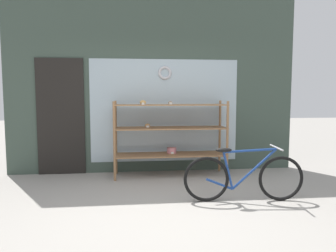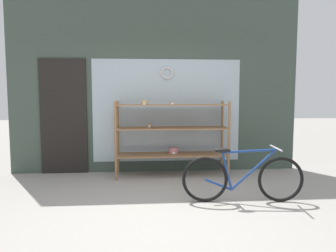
# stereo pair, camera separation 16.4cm
# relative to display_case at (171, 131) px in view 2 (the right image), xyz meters

# --- Properties ---
(ground_plane) EXTENTS (30.00, 30.00, 0.00)m
(ground_plane) POSITION_rel_display_case_xyz_m (-0.25, -1.86, -0.81)
(ground_plane) COLOR gray
(storefront_facade) EXTENTS (5.35, 0.13, 3.47)m
(storefront_facade) POSITION_rel_display_case_xyz_m (-0.30, 0.40, 0.88)
(storefront_facade) COLOR #3D4C42
(storefront_facade) RESTS_ON ground_plane
(display_case) EXTENTS (1.98, 0.54, 1.35)m
(display_case) POSITION_rel_display_case_xyz_m (0.00, 0.00, 0.00)
(display_case) COLOR #8E6642
(display_case) RESTS_ON ground_plane
(bicycle) EXTENTS (1.64, 0.46, 0.75)m
(bicycle) POSITION_rel_display_case_xyz_m (0.83, -1.51, -0.47)
(bicycle) COLOR black
(bicycle) RESTS_ON ground_plane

